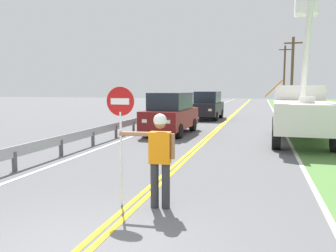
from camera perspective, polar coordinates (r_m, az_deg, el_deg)
name	(u,v)px	position (r m, az deg, el deg)	size (l,w,h in m)	color
centerline_yellow_left	(224,122)	(24.19, 9.45, 0.73)	(0.11, 110.00, 0.01)	yellow
centerline_yellow_right	(227,122)	(24.18, 9.88, 0.72)	(0.11, 110.00, 0.01)	yellow
edge_line_right	(280,123)	(24.10, 18.21, 0.48)	(0.12, 110.00, 0.01)	silver
edge_line_left	(176,120)	(24.80, 1.36, 0.95)	(0.12, 110.00, 0.01)	silver
flagger_worker	(160,154)	(6.48, -1.42, -4.80)	(1.09, 0.27, 1.83)	#2D2D33
stop_sign_paddle	(121,119)	(6.60, -7.97, 1.15)	(0.56, 0.04, 2.33)	silver
utility_bucket_truck	(301,108)	(16.00, 21.44, 2.75)	(2.84, 6.87, 6.14)	white
oncoming_suv_nearest	(171,113)	(17.29, 0.48, 2.16)	(2.04, 4.66, 2.10)	maroon
oncoming_suv_second	(208,105)	(25.90, 6.69, 3.47)	(1.98, 4.64, 2.10)	black
utility_pole_mid	(292,73)	(37.64, 20.11, 8.40)	(1.80, 0.28, 7.56)	brown
utility_pole_far	(284,74)	(54.67, 18.93, 8.28)	(1.80, 0.28, 8.75)	brown
guardrail_left_shoulder	(141,120)	(19.33, -4.59, 0.96)	(0.10, 32.00, 0.71)	#9EA0A3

